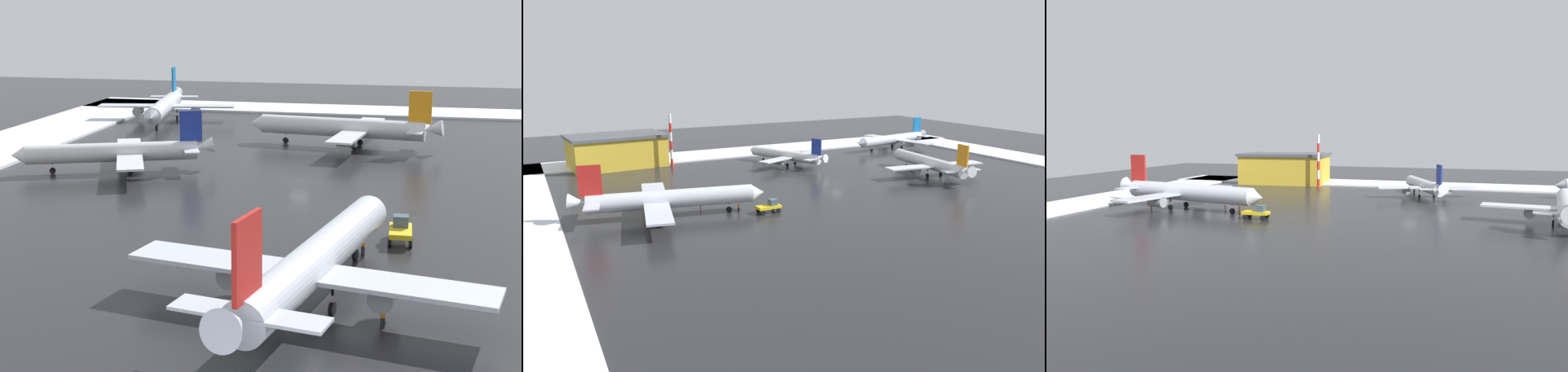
{
  "view_description": "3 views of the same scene",
  "coord_description": "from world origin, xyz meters",
  "views": [
    {
      "loc": [
        100.97,
        16.47,
        23.5
      ],
      "look_at": [
        17.32,
        -1.5,
        3.21
      ],
      "focal_mm": 55.0,
      "sensor_mm": 36.0,
      "label": 1
    },
    {
      "loc": [
        64.95,
        96.35,
        27.17
      ],
      "look_at": [
        18.81,
        9.1,
        3.44
      ],
      "focal_mm": 35.0,
      "sensor_mm": 36.0,
      "label": 2
    },
    {
      "loc": [
        -10.81,
        94.06,
        15.29
      ],
      "look_at": [
        18.67,
        4.0,
        4.99
      ],
      "focal_mm": 35.0,
      "sensor_mm": 36.0,
      "label": 3
    }
  ],
  "objects": [
    {
      "name": "pushback_tug",
      "position": [
        24.49,
        14.1,
        1.28
      ],
      "size": [
        4.67,
        2.44,
        2.5
      ],
      "rotation": [
        0.0,
        0.0,
        3.18
      ],
      "color": "gold",
      "rests_on": "ground_plane"
    },
    {
      "name": "snow_bank_right",
      "position": [
        67.0,
        0.0,
        0.21
      ],
      "size": [
        14.0,
        116.0,
        0.42
      ],
      "primitive_type": "cube",
      "color": "white",
      "rests_on": "ground_plane"
    },
    {
      "name": "ground_plane",
      "position": [
        0.0,
        0.0,
        0.0
      ],
      "size": [
        240.0,
        240.0,
        0.0
      ],
      "primitive_type": "plane",
      "color": "#232326"
    },
    {
      "name": "ground_crew_mid_apron",
      "position": [
        35.1,
        5.45,
        0.97
      ],
      "size": [
        0.36,
        0.36,
        1.71
      ],
      "rotation": [
        0.0,
        0.0,
        2.89
      ],
      "color": "black",
      "rests_on": "ground_plane"
    },
    {
      "name": "ground_crew_near_tug",
      "position": [
        46.19,
        13.78,
        0.97
      ],
      "size": [
        0.36,
        0.36,
        1.71
      ],
      "rotation": [
        0.0,
        0.0,
        0.46
      ],
      "color": "black",
      "rests_on": "ground_plane"
    },
    {
      "name": "airplane_parked_portside",
      "position": [
        -25.61,
        3.25,
        3.12
      ],
      "size": [
        26.43,
        31.73,
        9.43
      ],
      "rotation": [
        0.0,
        0.0,
        4.58
      ],
      "color": "silver",
      "rests_on": "ground_plane"
    },
    {
      "name": "ground_crew_beside_wing",
      "position": [
        29.46,
        10.87,
        0.97
      ],
      "size": [
        0.36,
        0.36,
        1.71
      ],
      "rotation": [
        0.0,
        0.0,
        3.7
      ],
      "color": "black",
      "rests_on": "ground_plane"
    },
    {
      "name": "cargo_hangar",
      "position": [
        41.48,
        -44.79,
        4.44
      ],
      "size": [
        26.17,
        17.04,
        8.8
      ],
      "rotation": [
        0.0,
        0.0,
        0.08
      ],
      "color": "gold",
      "rests_on": "ground_plane"
    },
    {
      "name": "airplane_distant_tail",
      "position": [
        -0.34,
        -25.5,
        2.71
      ],
      "size": [
        22.41,
        26.48,
        8.21
      ],
      "rotation": [
        0.0,
        0.0,
        5.09
      ],
      "color": "silver",
      "rests_on": "ground_plane"
    },
    {
      "name": "snow_bank_far",
      "position": [
        0.0,
        -50.0,
        0.21
      ],
      "size": [
        152.0,
        16.0,
        0.42
      ],
      "primitive_type": "cube",
      "color": "white",
      "rests_on": "ground_plane"
    },
    {
      "name": "airplane_parked_starboard",
      "position": [
        42.12,
        8.17,
        3.44
      ],
      "size": [
        34.87,
        29.16,
        10.41
      ],
      "rotation": [
        0.0,
        0.0,
        2.95
      ],
      "color": "silver",
      "rests_on": "ground_plane"
    },
    {
      "name": "antenna_mast",
      "position": [
        28.8,
        -36.59,
        7.2
      ],
      "size": [
        0.7,
        0.7,
        14.4
      ],
      "color": "red",
      "rests_on": "ground_plane"
    }
  ]
}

